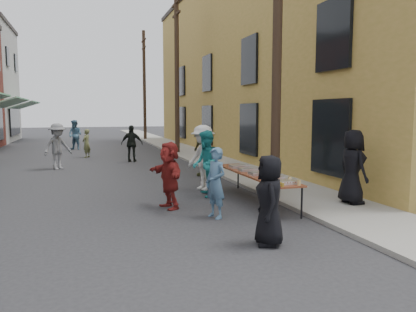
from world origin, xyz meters
TOP-DOWN VIEW (x-y plane):
  - ground at (0.00, 0.00)m, footprint 120.00×120.00m
  - sidewalk at (5.00, 15.00)m, footprint 2.20×60.00m
  - building_ochre at (11.10, 14.00)m, footprint 10.00×28.00m
  - utility_pole_near at (4.30, 3.00)m, footprint 0.26×0.26m
  - utility_pole_mid at (4.30, 15.00)m, footprint 0.26×0.26m
  - utility_pole_far at (4.30, 27.00)m, footprint 0.26×0.26m
  - serving_table at (3.44, 2.44)m, footprint 0.70×4.00m
  - catering_tray_sausage at (3.44, 0.79)m, footprint 0.50×0.33m
  - catering_tray_foil_b at (3.44, 1.44)m, footprint 0.50×0.33m
  - catering_tray_buns at (3.44, 2.14)m, footprint 0.50×0.33m
  - catering_tray_foil_d at (3.44, 2.84)m, footprint 0.50×0.33m
  - catering_tray_buns_end at (3.44, 3.54)m, footprint 0.50×0.33m
  - condiment_jar_a at (3.22, 0.49)m, footprint 0.07×0.07m
  - condiment_jar_b at (3.22, 0.59)m, footprint 0.07×0.07m
  - condiment_jar_c at (3.22, 0.69)m, footprint 0.07×0.07m
  - cup_stack at (3.64, 0.54)m, footprint 0.08×0.08m
  - guest_front_a at (2.28, -0.81)m, footprint 0.69×0.88m
  - guest_front_b at (1.96, 1.21)m, footprint 0.56×0.67m
  - guest_front_c at (2.42, 3.44)m, footprint 0.83×0.99m
  - guest_front_d at (2.64, 4.45)m, footprint 1.16×1.44m
  - guest_front_e at (3.40, 6.93)m, footprint 0.77×1.16m
  - guest_queue_back at (1.18, 2.40)m, footprint 0.79×1.57m
  - server at (5.45, 1.15)m, footprint 0.58×0.89m
  - passerby_left at (-1.76, 10.40)m, footprint 1.39×1.27m
  - passerby_mid at (1.42, 12.00)m, footprint 1.09×0.71m
  - passerby_right at (-0.59, 14.52)m, footprint 0.57×0.64m
  - passerby_far at (-1.19, 19.31)m, footprint 1.14×1.10m

SIDE VIEW (x-z plane):
  - ground at x=0.00m, z-range 0.00..0.00m
  - sidewalk at x=5.00m, z-range 0.00..0.10m
  - serving_table at x=3.44m, z-range 0.34..1.09m
  - passerby_right at x=-0.59m, z-range 0.00..1.47m
  - guest_front_b at x=1.96m, z-range 0.00..1.56m
  - catering_tray_sausage at x=3.44m, z-range 0.75..0.83m
  - catering_tray_foil_b at x=3.44m, z-range 0.75..0.83m
  - catering_tray_buns at x=3.44m, z-range 0.75..0.83m
  - catering_tray_foil_d at x=3.44m, z-range 0.75..0.83m
  - catering_tray_buns_end at x=3.44m, z-range 0.75..0.83m
  - condiment_jar_a at x=3.22m, z-range 0.75..0.83m
  - condiment_jar_b at x=3.22m, z-range 0.75..0.83m
  - condiment_jar_c at x=3.22m, z-range 0.75..0.83m
  - guest_front_a at x=2.28m, z-range 0.00..1.59m
  - cup_stack at x=3.64m, z-range 0.75..0.87m
  - guest_queue_back at x=1.18m, z-range 0.00..1.62m
  - passerby_mid at x=1.42m, z-range 0.00..1.72m
  - guest_front_e at x=3.40m, z-range 0.00..1.83m
  - guest_front_c at x=2.42m, z-range 0.00..1.83m
  - passerby_far at x=-1.19m, z-range 0.00..1.85m
  - passerby_left at x=-1.76m, z-range 0.00..1.87m
  - guest_front_d at x=2.64m, z-range 0.00..1.94m
  - server at x=5.45m, z-range 0.10..1.91m
  - utility_pole_near at x=4.30m, z-range 0.00..9.00m
  - utility_pole_mid at x=4.30m, z-range 0.00..9.00m
  - utility_pole_far at x=4.30m, z-range 0.00..9.00m
  - building_ochre at x=11.10m, z-range 0.00..10.00m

